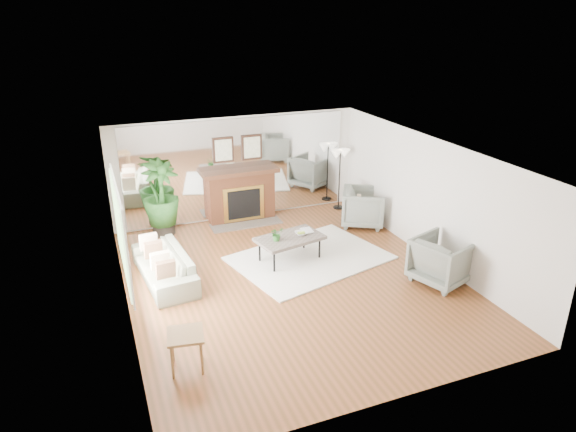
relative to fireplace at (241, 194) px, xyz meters
name	(u,v)px	position (x,y,z in m)	size (l,w,h in m)	color
ground	(292,280)	(0.00, -3.26, -0.66)	(7.00, 7.00, 0.00)	brown
wall_left	(121,245)	(-2.99, -3.26, 0.59)	(0.02, 7.00, 2.50)	silver
wall_right	(429,199)	(2.99, -3.26, 0.59)	(0.02, 7.00, 2.50)	silver
wall_back	(238,168)	(0.00, 0.23, 0.59)	(6.00, 0.02, 2.50)	silver
mirror_panel	(238,168)	(0.00, 0.21, 0.59)	(5.40, 0.04, 2.40)	silver
window_panel	(120,230)	(-2.96, -2.86, 0.69)	(0.04, 2.40, 1.50)	#B2E09E
fireplace	(241,194)	(0.00, 0.00, 0.00)	(1.85, 0.83, 2.05)	brown
area_rug	(310,258)	(0.69, -2.56, -0.64)	(3.01, 2.15, 0.03)	white
coffee_table	(290,239)	(0.27, -2.48, -0.17)	(1.46, 1.04, 0.53)	#64574E
sofa	(164,266)	(-2.25, -2.36, -0.36)	(2.03, 0.80, 0.59)	gray
armchair_back	(363,207)	(2.60, -1.36, -0.21)	(0.95, 0.98, 0.89)	gray
armchair_front	(442,260)	(2.60, -4.33, -0.22)	(0.95, 0.98, 0.89)	gray
side_table	(186,339)	(-2.36, -5.10, -0.18)	(0.58, 0.58, 0.58)	olive
potted_ficus	(161,196)	(-1.92, -0.16, 0.26)	(1.07, 1.07, 1.73)	black
floor_lamp	(340,159)	(2.56, -0.16, 0.67)	(0.51, 0.28, 1.55)	black
tabletop_plant	(277,234)	(-0.03, -2.54, 0.01)	(0.26, 0.22, 0.28)	#356C27
fruit_bowl	(301,233)	(0.53, -2.46, -0.10)	(0.25, 0.25, 0.06)	olive
book	(302,231)	(0.61, -2.33, -0.12)	(0.22, 0.30, 0.02)	olive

